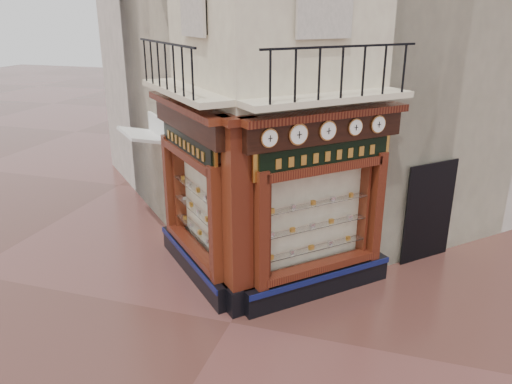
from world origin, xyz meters
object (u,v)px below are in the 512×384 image
at_px(signboard_right, 326,156).
at_px(signboard_left, 187,144).
at_px(corner_pilaster, 238,221).
at_px(awning, 150,230).
at_px(clock_a, 269,138).
at_px(clock_d, 355,127).
at_px(clock_b, 298,134).
at_px(clock_e, 378,124).
at_px(clock_c, 328,131).

bearing_deg(signboard_right, signboard_left, 135.00).
relative_size(corner_pilaster, awning, 2.52).
bearing_deg(clock_a, corner_pilaster, 135.53).
relative_size(clock_d, signboard_left, 0.16).
xyz_separation_m(clock_d, signboard_right, (-0.49, -0.33, -0.52)).
distance_m(corner_pilaster, signboard_right, 2.12).
distance_m(clock_b, awning, 6.43).
bearing_deg(clock_d, clock_e, 0.00).
distance_m(clock_e, awning, 7.11).
height_order(clock_a, clock_d, clock_a).
distance_m(clock_a, clock_e, 2.46).
height_order(corner_pilaster, clock_b, corner_pilaster).
distance_m(clock_d, signboard_right, 0.79).
distance_m(clock_a, signboard_left, 2.36).
height_order(corner_pilaster, awning, corner_pilaster).
distance_m(clock_c, clock_e, 1.21).
relative_size(clock_a, signboard_left, 0.16).
xyz_separation_m(clock_e, signboard_right, (-0.89, -0.73, -0.52)).
height_order(clock_c, signboard_right, clock_c).
relative_size(clock_a, clock_b, 0.86).
bearing_deg(signboard_left, clock_a, -160.96).
bearing_deg(clock_e, signboard_left, 145.90).
height_order(clock_e, awning, clock_e).
bearing_deg(awning, clock_b, -163.18).
height_order(corner_pilaster, signboard_left, corner_pilaster).
relative_size(clock_a, clock_c, 0.91).
bearing_deg(signboard_left, signboard_right, -135.00).
xyz_separation_m(clock_d, signboard_left, (-3.41, -0.33, -0.52)).
bearing_deg(clock_c, corner_pilaster, 165.81).
height_order(clock_b, awning, clock_b).
distance_m(awning, signboard_left, 4.26).
relative_size(clock_d, awning, 0.21).
bearing_deg(signboard_right, clock_c, -119.04).
height_order(clock_b, signboard_right, clock_b).
bearing_deg(clock_a, signboard_right, 4.81).
relative_size(clock_c, signboard_right, 0.17).
xyz_separation_m(clock_b, clock_d, (0.92, 0.92, -0.00)).
distance_m(clock_b, clock_c, 0.65).
xyz_separation_m(clock_a, signboard_left, (-2.07, 1.01, -0.52)).
relative_size(corner_pilaster, clock_c, 10.38).
xyz_separation_m(corner_pilaster, clock_c, (1.50, 0.89, 1.67)).
relative_size(clock_d, signboard_right, 0.15).
relative_size(clock_d, clock_e, 0.94).
bearing_deg(clock_d, clock_c, -180.00).
relative_size(clock_a, clock_e, 0.97).
bearing_deg(clock_b, awning, 106.82).
bearing_deg(awning, clock_c, -156.74).
xyz_separation_m(awning, signboard_left, (2.19, -1.93, 3.10)).
xyz_separation_m(corner_pilaster, clock_e, (2.35, 1.75, 1.67)).
distance_m(corner_pilaster, awning, 5.08).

